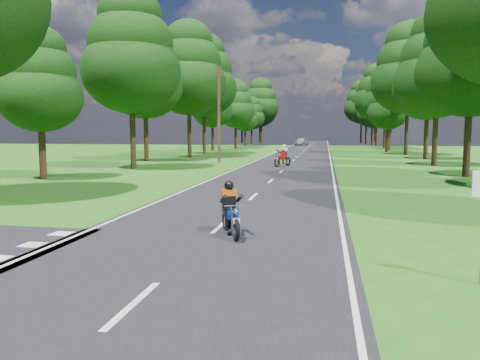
# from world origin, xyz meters

# --- Properties ---
(ground) EXTENTS (160.00, 160.00, 0.00)m
(ground) POSITION_xyz_m (0.00, 0.00, 0.00)
(ground) COLOR #1D5E15
(ground) RESTS_ON ground
(main_road) EXTENTS (7.00, 140.00, 0.02)m
(main_road) POSITION_xyz_m (0.00, 50.00, 0.01)
(main_road) COLOR black
(main_road) RESTS_ON ground
(road_markings) EXTENTS (7.40, 140.00, 0.01)m
(road_markings) POSITION_xyz_m (-0.14, 48.13, 0.02)
(road_markings) COLOR silver
(road_markings) RESTS_ON main_road
(treeline) EXTENTS (40.00, 115.35, 14.78)m
(treeline) POSITION_xyz_m (1.43, 60.06, 8.25)
(treeline) COLOR black
(treeline) RESTS_ON ground
(telegraph_pole) EXTENTS (1.20, 0.26, 8.00)m
(telegraph_pole) POSITION_xyz_m (-6.00, 28.00, 4.07)
(telegraph_pole) COLOR #382616
(telegraph_pole) RESTS_ON ground
(rider_near_blue) EXTENTS (1.14, 1.72, 1.37)m
(rider_near_blue) POSITION_xyz_m (0.50, 0.93, 0.70)
(rider_near_blue) COLOR #0E2E9C
(rider_near_blue) RESTS_ON main_road
(rider_far_red) EXTENTS (1.43, 2.05, 1.64)m
(rider_far_red) POSITION_xyz_m (-0.32, 24.43, 0.84)
(rider_far_red) COLOR #A3130C
(rider_far_red) RESTS_ON main_road
(distant_car) EXTENTS (2.92, 4.63, 1.47)m
(distant_car) POSITION_xyz_m (-1.64, 78.15, 0.75)
(distant_car) COLOR #B1B3B8
(distant_car) RESTS_ON main_road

